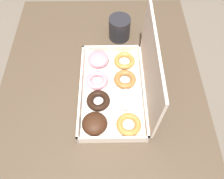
% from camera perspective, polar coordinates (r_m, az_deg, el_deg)
% --- Properties ---
extents(ground_plane, '(8.00, 8.00, 0.00)m').
position_cam_1_polar(ground_plane, '(1.54, -1.57, -15.29)').
color(ground_plane, '#6B6054').
extents(dining_table, '(1.13, 0.81, 0.74)m').
position_cam_1_polar(dining_table, '(0.94, -2.49, -4.67)').
color(dining_table, '#4C3D2D').
rests_on(dining_table, ground_plane).
extents(donut_box, '(0.40, 0.25, 0.28)m').
position_cam_1_polar(donut_box, '(0.81, 1.59, 0.78)').
color(donut_box, silver).
rests_on(donut_box, dining_table).
extents(coffee_mug, '(0.09, 0.09, 0.10)m').
position_cam_1_polar(coffee_mug, '(1.00, 1.97, 15.79)').
color(coffee_mug, '#232328').
rests_on(coffee_mug, dining_table).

